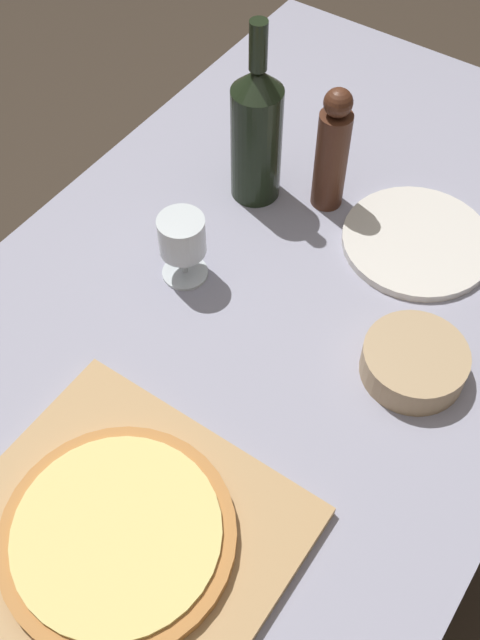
{
  "coord_description": "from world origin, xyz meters",
  "views": [
    {
      "loc": [
        0.37,
        -0.51,
        1.63
      ],
      "look_at": [
        0.01,
        0.01,
        0.78
      ],
      "focal_mm": 42.0,
      "sensor_mm": 36.0,
      "label": 1
    }
  ],
  "objects_px": {
    "pepper_mill": "(332,152)",
    "wine_glass": "(182,239)",
    "pizza": "(118,535)",
    "small_bowl": "(414,362)",
    "wine_bottle": "(256,132)"
  },
  "relations": [
    {
      "from": "pizza",
      "to": "small_bowl",
      "type": "xyz_separation_m",
      "value": [
        0.18,
        0.43,
        -0.01
      ]
    },
    {
      "from": "pizza",
      "to": "pepper_mill",
      "type": "height_order",
      "value": "pepper_mill"
    },
    {
      "from": "pizza",
      "to": "wine_bottle",
      "type": "relative_size",
      "value": 0.9
    },
    {
      "from": "pizza",
      "to": "small_bowl",
      "type": "height_order",
      "value": "small_bowl"
    },
    {
      "from": "pepper_mill",
      "to": "small_bowl",
      "type": "height_order",
      "value": "pepper_mill"
    },
    {
      "from": "wine_bottle",
      "to": "wine_glass",
      "type": "distance_m",
      "value": 0.22
    },
    {
      "from": "wine_bottle",
      "to": "pepper_mill",
      "type": "distance_m",
      "value": 0.13
    },
    {
      "from": "pepper_mill",
      "to": "wine_glass",
      "type": "distance_m",
      "value": 0.29
    },
    {
      "from": "pizza",
      "to": "wine_glass",
      "type": "bearing_deg",
      "value": 116.55
    },
    {
      "from": "wine_glass",
      "to": "small_bowl",
      "type": "relative_size",
      "value": 0.79
    },
    {
      "from": "wine_bottle",
      "to": "wine_glass",
      "type": "xyz_separation_m",
      "value": [
        0.01,
        -0.22,
        -0.05
      ]
    },
    {
      "from": "pepper_mill",
      "to": "wine_glass",
      "type": "relative_size",
      "value": 1.9
    },
    {
      "from": "wine_glass",
      "to": "small_bowl",
      "type": "xyz_separation_m",
      "value": [
        0.38,
        0.04,
        -0.06
      ]
    },
    {
      "from": "pizza",
      "to": "wine_bottle",
      "type": "height_order",
      "value": "wine_bottle"
    },
    {
      "from": "pepper_mill",
      "to": "wine_glass",
      "type": "bearing_deg",
      "value": -110.7
    }
  ]
}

